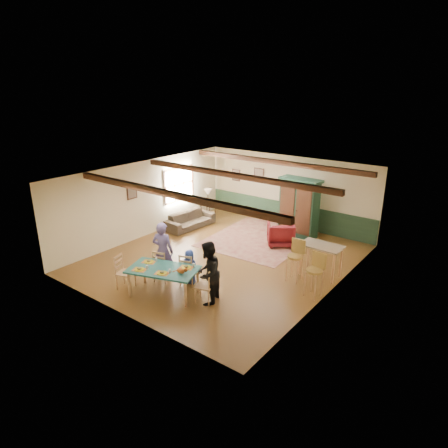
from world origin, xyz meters
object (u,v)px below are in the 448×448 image
Objects in this scene: sofa at (190,220)px; person_man at (163,251)px; bar_stool_left at (295,261)px; armoire at (299,208)px; dining_chair_far_right at (188,269)px; person_child at (190,267)px; dining_chair_far_left at (162,265)px; bar_stool_right at (314,276)px; dining_chair_end_left at (125,272)px; dining_table at (164,282)px; person_woman at (208,273)px; table_lamp at (208,196)px; counter_table at (320,260)px; dining_chair_end_right at (204,285)px; cat at (181,270)px; armchair at (281,234)px; end_table at (208,210)px.

person_man is at bearing -143.84° from sofa.
armoire is at bearing 112.77° from bar_stool_left.
person_child reaches higher than dining_chair_far_right.
dining_chair_far_left is 4.10m from bar_stool_right.
bar_stool_right is (4.20, 2.62, 0.12)m from dining_chair_end_left.
dining_chair_far_right is 0.44× the size of armoire.
armoire is 1.04× the size of sofa.
person_woman is at bearing 18.72° from dining_table.
person_woman is 0.77× the size of armoire.
table_lamp is at bearing 149.16° from bar_stool_left.
dining_table is 1.55× the size of counter_table.
dining_chair_end_right is 0.55× the size of person_man.
dining_chair_far_left is at bearing 90.00° from person_man.
person_woman is (1.79, -0.22, -0.04)m from person_man.
counter_table is (2.77, 3.46, 0.11)m from dining_table.
person_woman is 1.36× the size of bar_stool_left.
armchair is at bearing 69.06° from cat.
dining_chair_far_right is 0.79× the size of bar_stool_right.
person_child reaches higher than counter_table.
armchair is (1.33, 4.26, -0.06)m from dining_chair_far_left.
dining_chair_end_right is at bearing 18.72° from dining_table.
dining_chair_far_left is at bearing -63.54° from end_table.
bar_stool_right is (0.80, -0.47, -0.01)m from bar_stool_left.
dining_chair_end_right is 1.75m from person_man.
table_lamp reaches higher than person_child.
sofa is 1.73× the size of bar_stool_right.
person_woman is 1.42× the size of counter_table.
person_woman reaches higher than bar_stool_right.
dining_chair_far_left is 0.44× the size of armoire.
cat is (-0.53, -0.28, 0.36)m from dining_chair_end_right.
cat is at bearing -126.97° from bar_stool_left.
armchair reaches higher than sofa.
bar_stool_left is at bearing -27.83° from end_table.
person_woman is at bearing 90.00° from dining_chair_end_right.
person_woman is (1.76, -0.15, 0.34)m from dining_chair_far_left.
person_man is at bearing 36.75° from armchair.
end_table is 6.28m from counter_table.
sofa is at bearing 2.89° from dining_chair_end_left.
table_lamp is at bearing 159.74° from bar_stool_right.
dining_chair_end_left is 0.46× the size of sofa.
bar_stool_right is at bearing -175.05° from person_man.
dining_chair_far_right is at bearing -145.86° from bar_stool_right.
end_table is (-4.19, 5.25, -0.16)m from dining_chair_end_right.
armoire reaches higher than end_table.
table_lamp is at bearing -160.12° from dining_chair_end_right.
bar_stool_right is at bearing -28.20° from end_table.
armchair is at bearing -88.55° from armoire.
dining_table reaches higher than sofa.
sofa is at bearing -76.98° from dining_chair_far_left.
counter_table is at bearing -93.99° from sofa.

